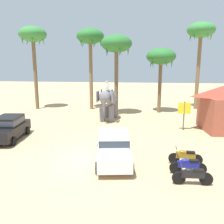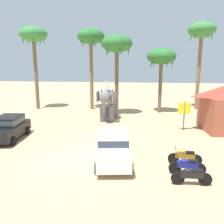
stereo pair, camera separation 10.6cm
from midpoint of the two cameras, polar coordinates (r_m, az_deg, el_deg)
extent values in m
plane|color=tan|center=(13.38, -5.96, -11.68)|extent=(120.00, 120.00, 0.00)
cube|color=white|center=(12.63, 0.13, -9.74)|extent=(2.33, 4.32, 0.76)
cube|color=white|center=(12.48, 0.11, -6.58)|extent=(1.87, 2.32, 0.64)
cube|color=#2D3842|center=(12.48, 0.11, -6.58)|extent=(1.89, 2.34, 0.35)
cylinder|color=black|center=(11.67, 4.63, -13.67)|extent=(0.27, 0.62, 0.60)
cylinder|color=black|center=(11.61, -3.98, -13.80)|extent=(0.27, 0.62, 0.60)
cylinder|color=black|center=(14.00, 3.48, -9.24)|extent=(0.27, 0.62, 0.60)
cylinder|color=black|center=(13.95, -3.59, -9.32)|extent=(0.27, 0.62, 0.60)
cube|color=black|center=(18.09, -24.63, -4.20)|extent=(2.19, 4.28, 0.76)
cube|color=black|center=(18.01, -24.68, -1.97)|extent=(1.81, 2.28, 0.64)
cube|color=#2D3842|center=(18.01, -24.68, -1.97)|extent=(1.83, 2.30, 0.35)
cylinder|color=black|center=(16.74, -23.67, -6.70)|extent=(0.25, 0.62, 0.60)
cylinder|color=black|center=(18.98, -20.61, -4.36)|extent=(0.25, 0.62, 0.60)
cylinder|color=black|center=(19.65, -25.25, -4.20)|extent=(0.25, 0.62, 0.60)
ellipsoid|color=slate|center=(22.29, -1.00, 3.54)|extent=(1.77, 3.18, 1.70)
cylinder|color=slate|center=(21.54, -0.34, -0.39)|extent=(0.52, 0.52, 1.60)
cylinder|color=slate|center=(21.72, -2.62, -0.30)|extent=(0.52, 0.52, 1.60)
cylinder|color=slate|center=(23.33, 0.53, 0.54)|extent=(0.52, 0.52, 1.60)
cylinder|color=slate|center=(23.50, -1.59, 0.62)|extent=(0.52, 0.52, 1.60)
ellipsoid|color=slate|center=(20.67, -1.91, 3.74)|extent=(1.15, 1.06, 1.20)
cube|color=slate|center=(20.62, 0.11, 3.86)|extent=(0.16, 0.81, 0.96)
cube|color=slate|center=(20.92, -3.78, 3.95)|extent=(0.16, 0.81, 0.96)
cone|color=slate|center=(20.40, -2.16, 0.78)|extent=(0.38, 0.38, 1.60)
cone|color=beige|center=(20.30, -1.42, 2.17)|extent=(0.15, 0.57, 0.21)
cone|color=beige|center=(20.41, -2.85, 2.21)|extent=(0.15, 0.57, 0.21)
cube|color=white|center=(21.32, -1.47, 6.42)|extent=(0.35, 0.26, 0.60)
sphere|color=tan|center=(21.28, -1.48, 7.55)|extent=(0.22, 0.22, 0.22)
cylinder|color=#333338|center=(21.27, -0.09, 4.93)|extent=(0.12, 0.12, 0.55)
cylinder|color=#333338|center=(21.49, -2.83, 4.98)|extent=(0.12, 0.12, 0.55)
cylinder|color=black|center=(11.04, 16.14, -15.67)|extent=(0.60, 0.13, 0.60)
cylinder|color=black|center=(11.34, 22.31, -15.35)|extent=(0.60, 0.13, 0.60)
cube|color=black|center=(11.08, 19.34, -14.51)|extent=(1.03, 0.25, 0.32)
ellipsoid|color=black|center=(10.97, 18.63, -13.70)|extent=(0.45, 0.26, 0.20)
cube|color=black|center=(11.07, 20.69, -13.60)|extent=(0.45, 0.24, 0.12)
cylinder|color=black|center=(10.80, 16.81, -12.71)|extent=(0.07, 0.55, 0.04)
cylinder|color=black|center=(11.99, 15.41, -13.37)|extent=(0.60, 0.11, 0.60)
cylinder|color=black|center=(12.24, 21.11, -13.20)|extent=(0.60, 0.11, 0.60)
cube|color=navy|center=(12.01, 18.36, -12.35)|extent=(1.02, 0.22, 0.32)
ellipsoid|color=navy|center=(11.91, 17.70, -11.57)|extent=(0.45, 0.25, 0.20)
cube|color=black|center=(12.00, 19.61, -11.53)|extent=(0.45, 0.23, 0.12)
cylinder|color=black|center=(11.76, 16.02, -10.62)|extent=(0.05, 0.55, 0.04)
cylinder|color=black|center=(13.09, 15.07, -11.17)|extent=(0.60, 0.12, 0.60)
cylinder|color=black|center=(13.26, 20.33, -11.20)|extent=(0.60, 0.12, 0.60)
cube|color=olive|center=(13.08, 17.78, -10.30)|extent=(1.03, 0.24, 0.32)
ellipsoid|color=olive|center=(12.99, 17.16, -9.56)|extent=(0.45, 0.26, 0.20)
cube|color=black|center=(13.05, 18.93, -9.57)|extent=(0.45, 0.24, 0.12)
cylinder|color=black|center=(12.87, 15.62, -8.62)|extent=(0.06, 0.55, 0.04)
cylinder|color=brown|center=(29.63, 20.70, 9.51)|extent=(0.43, 0.43, 9.14)
ellipsoid|color=#337A38|center=(29.90, 21.38, 18.66)|extent=(3.20, 3.20, 1.80)
cone|color=#337A38|center=(30.13, 23.63, 17.48)|extent=(0.40, 0.92, 1.64)
cone|color=#337A38|center=(31.02, 21.49, 17.44)|extent=(0.91, 0.57, 1.67)
cone|color=#337A38|center=(30.32, 19.11, 17.75)|extent=(0.73, 0.83, 1.69)
cone|color=#337A38|center=(28.95, 19.69, 18.04)|extent=(0.73, 0.83, 1.69)
cone|color=#337A38|center=(28.82, 22.62, 17.86)|extent=(0.91, 0.57, 1.67)
cylinder|color=brown|center=(24.27, 0.97, 7.75)|extent=(0.41, 0.41, 7.29)
ellipsoid|color=#286B2D|center=(24.32, 1.00, 16.83)|extent=(3.20, 3.20, 1.80)
cone|color=#286B2D|center=(24.17, 3.93, 15.64)|extent=(0.40, 0.92, 1.64)
cone|color=#286B2D|center=(25.37, 2.15, 15.47)|extent=(0.91, 0.57, 1.67)
cone|color=#286B2D|center=(25.10, -1.11, 15.52)|extent=(0.73, 0.83, 1.69)
cone|color=#286B2D|center=(23.71, -1.63, 15.74)|extent=(0.73, 0.83, 1.69)
cone|color=#286B2D|center=(23.10, 1.62, 15.85)|extent=(0.91, 0.57, 1.67)
cylinder|color=brown|center=(27.76, -5.42, 9.36)|extent=(0.42, 0.42, 8.43)
ellipsoid|color=#286B2D|center=(27.94, -5.60, 18.45)|extent=(3.20, 3.20, 1.80)
cone|color=#286B2D|center=(27.65, -3.04, 17.52)|extent=(0.40, 0.92, 1.64)
cone|color=#286B2D|center=(28.92, -4.30, 17.24)|extent=(0.91, 0.57, 1.67)
cone|color=#286B2D|center=(28.79, -7.23, 17.21)|extent=(0.73, 0.83, 1.69)
cone|color=#286B2D|center=(27.43, -8.00, 17.47)|extent=(0.73, 0.83, 1.69)
cone|color=#286B2D|center=(26.69, -5.33, 17.70)|extent=(0.91, 0.57, 1.67)
cylinder|color=brown|center=(29.28, -18.81, 9.15)|extent=(0.42, 0.42, 8.67)
ellipsoid|color=#337A38|center=(29.49, -19.41, 17.98)|extent=(3.20, 3.20, 1.80)
cone|color=#337A38|center=(28.93, -17.11, 17.26)|extent=(0.40, 0.92, 1.64)
cone|color=#337A38|center=(30.30, -17.69, 16.94)|extent=(0.91, 0.57, 1.67)
cone|color=#337A38|center=(30.49, -20.43, 16.73)|extent=(0.73, 0.83, 1.69)
cone|color=#337A38|center=(29.25, -21.76, 16.89)|extent=(0.73, 0.83, 1.69)
cone|color=#337A38|center=(28.25, -19.71, 17.25)|extent=(0.91, 0.57, 1.67)
cylinder|color=brown|center=(26.17, 11.80, 6.45)|extent=(0.39, 0.39, 6.07)
ellipsoid|color=#286B2D|center=(26.09, 12.10, 13.53)|extent=(3.20, 3.20, 1.80)
cone|color=#286B2D|center=(26.20, 14.72, 12.31)|extent=(0.40, 0.92, 1.64)
cone|color=#286B2D|center=(27.25, 12.65, 12.37)|extent=(0.91, 0.57, 1.67)
cone|color=#286B2D|center=(26.73, 9.80, 12.50)|extent=(0.73, 0.83, 1.69)
cone|color=#286B2D|center=(25.32, 9.93, 12.55)|extent=(0.73, 0.83, 1.69)
cone|color=#286B2D|center=(24.97, 13.13, 12.44)|extent=(0.91, 0.57, 1.67)
cylinder|color=#4C4C51|center=(19.60, 17.46, -0.95)|extent=(0.10, 0.10, 2.40)
cube|color=yellow|center=(19.47, 17.57, 0.92)|extent=(1.00, 0.08, 0.90)
camera|label=1|loc=(0.05, -90.17, -0.03)|focal=36.39mm
camera|label=2|loc=(0.05, 89.83, 0.03)|focal=36.39mm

